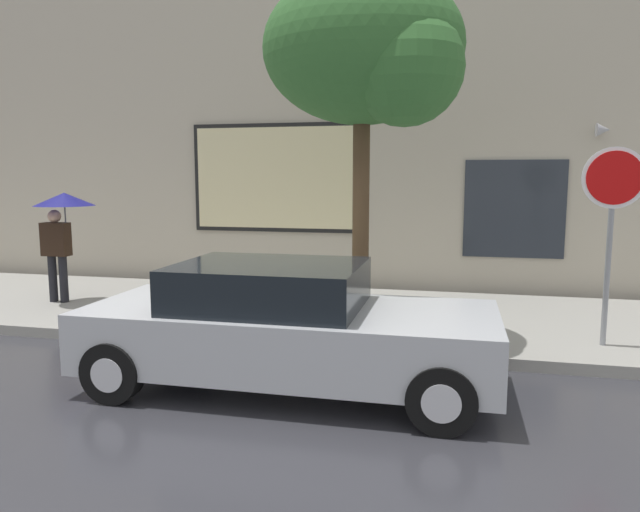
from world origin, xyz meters
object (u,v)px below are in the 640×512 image
at_px(fire_hydrant, 187,294).
at_px(pedestrian_with_umbrella, 62,215).
at_px(street_tree, 371,53).
at_px(stop_sign, 612,207).
at_px(parked_car, 286,327).

relative_size(fire_hydrant, pedestrian_with_umbrella, 0.41).
relative_size(street_tree, stop_sign, 1.91).
relative_size(parked_car, stop_sign, 1.75).
height_order(parked_car, stop_sign, stop_sign).
bearing_deg(parked_car, stop_sign, 28.17).
distance_m(fire_hydrant, pedestrian_with_umbrella, 2.84).
relative_size(parked_car, pedestrian_with_umbrella, 2.34).
relative_size(parked_car, fire_hydrant, 5.68).
relative_size(fire_hydrant, stop_sign, 0.31).
xyz_separation_m(fire_hydrant, pedestrian_with_umbrella, (-2.54, 0.60, 1.12)).
distance_m(fire_hydrant, street_tree, 4.37).
bearing_deg(fire_hydrant, stop_sign, -1.51).
bearing_deg(stop_sign, fire_hydrant, 178.49).
xyz_separation_m(fire_hydrant, stop_sign, (5.83, -0.15, 1.39)).
bearing_deg(fire_hydrant, pedestrian_with_umbrella, 166.67).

